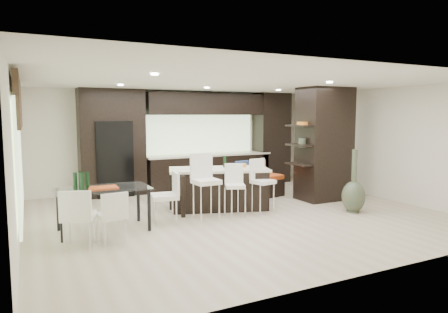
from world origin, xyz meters
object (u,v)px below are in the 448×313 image
floor_vase (354,181)px  chair_end (164,200)px  dining_table (104,210)px  chair_far (79,220)px  bench (257,187)px  stool_left (206,194)px  kitchen_island (219,189)px  chair_near (112,219)px  stool_mid (235,195)px  stool_right (263,191)px

floor_vase → chair_end: bearing=166.3°
dining_table → chair_end: chair_end is taller
floor_vase → chair_far: size_ratio=1.54×
bench → floor_vase: size_ratio=1.06×
stool_left → kitchen_island: bearing=48.0°
kitchen_island → chair_near: size_ratio=2.74×
stool_mid → dining_table: size_ratio=0.54×
stool_mid → floor_vase: 2.55m
stool_left → chair_far: stool_left is taller
chair_end → chair_near: bearing=131.7°
stool_left → dining_table: stool_left is taller
bench → stool_right: bearing=-128.1°
stool_left → chair_far: size_ratio=1.23×
stool_right → bench: size_ratio=0.65×
chair_near → chair_end: (1.12, 0.74, 0.06)m
bench → chair_near: chair_near is taller
dining_table → chair_end: 1.12m
chair_near → stool_mid: bearing=6.8°
chair_far → stool_right: bearing=27.7°
stool_mid → bench: stool_mid is taller
floor_vase → dining_table: (-4.97, 0.94, -0.28)m
stool_left → chair_end: 0.81m
bench → floor_vase: bearing=-75.5°
floor_vase → chair_end: size_ratio=1.48×
kitchen_island → stool_right: 1.00m
kitchen_island → dining_table: 2.64m
stool_left → chair_near: size_ratio=1.36×
stool_mid → kitchen_island: bearing=110.7°
stool_right → dining_table: 3.22m
bench → chair_near: size_ratio=1.81×
stool_right → bench: bearing=50.7°
bench → dining_table: bearing=-173.8°
floor_vase → dining_table: size_ratio=0.83×
stool_left → chair_near: bearing=-165.8°
stool_right → floor_vase: bearing=-37.0°
chair_far → dining_table: bearing=75.0°
floor_vase → dining_table: 5.06m
floor_vase → chair_near: floor_vase is taller
stool_left → chair_far: (-2.41, -0.59, -0.10)m
kitchen_island → stool_left: stool_left is taller
stool_right → chair_near: 3.27m
stool_left → stool_right: size_ratio=1.16×
bench → stool_mid: bearing=-146.0°
kitchen_island → floor_vase: (2.41, -1.56, 0.22)m
dining_table → stool_right: bearing=-2.9°
bench → chair_far: size_ratio=1.63×
dining_table → chair_far: chair_far is taller
chair_far → chair_end: chair_end is taller
stool_mid → floor_vase: floor_vase is taller
kitchen_island → stool_mid: bearing=-72.0°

